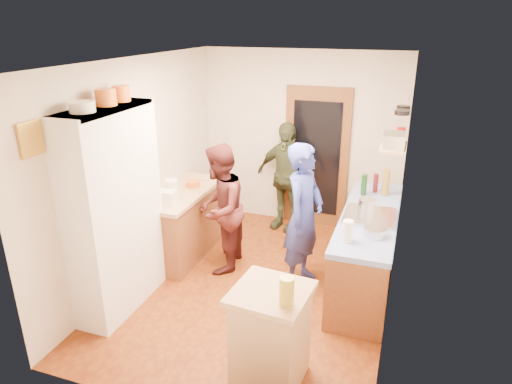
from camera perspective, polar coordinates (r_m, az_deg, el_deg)
The scene contains 44 objects.
floor at distance 5.59m, azimuth 0.15°, elevation -11.63°, with size 3.00×4.00×0.02m, color brown.
ceiling at distance 4.72m, azimuth 0.18°, elevation 16.23°, with size 3.00×4.00×0.02m, color silver.
wall_back at distance 6.85m, azimuth 5.67°, elevation 6.51°, with size 3.00×0.02×2.60m, color beige.
wall_front at distance 3.35m, azimuth -11.28°, elevation -10.04°, with size 3.00×0.02×2.60m, color beige.
wall_left at distance 5.65m, azimuth -14.49°, elevation 2.78°, with size 0.02×4.00×2.60m, color beige.
wall_right at distance 4.77m, azimuth 17.60°, elevation -0.97°, with size 0.02×4.00×2.60m, color beige.
door_frame at distance 6.83m, azimuth 7.55°, elevation 4.20°, with size 0.95×0.06×2.10m, color brown.
door_glass at distance 6.80m, azimuth 7.49°, elevation 4.12°, with size 0.70×0.02×1.70m, color black.
hutch_body at distance 4.99m, azimuth -17.21°, elevation -2.39°, with size 0.40×1.20×2.20m, color white.
hutch_top_shelf at distance 4.69m, azimuth -18.63°, elevation 9.82°, with size 0.40×1.14×0.04m, color white.
plate_stack at distance 4.46m, azimuth -20.91°, elevation 9.91°, with size 0.23×0.23×0.10m, color white.
orange_pot_a at distance 4.73m, azimuth -18.25°, elevation 11.19°, with size 0.20×0.20×0.16m, color orange.
orange_pot_b at distance 4.93m, azimuth -16.50°, elevation 11.73°, with size 0.18×0.18×0.16m, color orange.
left_counter_base at distance 6.17m, azimuth -9.09°, elevation -3.97°, with size 0.60×1.40×0.85m, color brown.
left_counter_top at distance 6.00m, azimuth -9.33°, elevation -0.07°, with size 0.64×1.44×0.05m, color tan.
toaster at distance 5.57m, azimuth -11.11°, elevation -0.66°, with size 0.22×0.15×0.17m, color white.
kettle at distance 5.86m, azimuth -10.50°, elevation 0.60°, with size 0.17×0.17×0.19m, color white.
orange_bowl at distance 6.09m, azimuth -7.89°, elevation 1.02°, with size 0.18×0.18×0.08m, color orange.
chopping_board at distance 6.40m, azimuth -7.05°, elevation 1.78°, with size 0.30×0.22×0.03m, color tan.
right_counter_base at distance 5.59m, azimuth 13.67°, elevation -7.15°, with size 0.60×2.20×0.84m, color brown.
right_counter_top at distance 5.40m, azimuth 14.07°, elevation -2.93°, with size 0.62×2.22×0.06m, color blue.
hob at distance 5.27m, azimuth 13.99°, elevation -2.92°, with size 0.55×0.58×0.04m, color silver.
pot_on_hob at distance 5.37m, azimuth 13.69°, elevation -1.49°, with size 0.19×0.19×0.13m, color silver.
bottle_a at distance 5.89m, azimuth 13.35°, elevation 0.89°, with size 0.07×0.07×0.27m, color #143F14.
bottle_b at distance 6.02m, azimuth 14.73°, elevation 1.09°, with size 0.06×0.06×0.25m, color #591419.
bottle_c at distance 5.94m, azimuth 15.95°, elevation 1.18°, with size 0.09×0.09×0.34m, color olive.
paper_towel at distance 4.64m, azimuth 11.38°, elevation -4.83°, with size 0.10×0.10×0.23m, color white.
mixing_bowl at distance 4.85m, azimuth 14.64°, elevation -4.84°, with size 0.23×0.23×0.09m, color silver.
island_base at distance 4.10m, azimuth 1.81°, elevation -17.83°, with size 0.55×0.55×0.86m, color tan.
island_top at distance 3.83m, azimuth 1.89°, elevation -12.53°, with size 0.62×0.62×0.05m, color tan.
cutting_board at distance 3.88m, azimuth 1.48°, elevation -11.87°, with size 0.35×0.28×0.02m, color white.
oil_jar at distance 3.61m, azimuth 3.86°, elevation -12.23°, with size 0.12×0.12×0.23m, color #AD9E2D.
pan_rail at distance 6.05m, azimuth 18.57°, elevation 10.87°, with size 0.02×0.02×0.65m, color silver.
pan_hang_a at distance 5.90m, azimuth 17.79°, elevation 9.44°, with size 0.18×0.18×0.05m, color black.
pan_hang_b at distance 6.10m, azimuth 17.85°, elevation 9.59°, with size 0.16×0.16×0.05m, color black.
pan_hang_c at distance 6.30m, azimuth 17.94°, elevation 10.01°, with size 0.17×0.17×0.05m, color black.
wall_shelf at distance 5.07m, azimuth 16.75°, elevation 5.22°, with size 0.26×0.42×0.03m, color tan.
radio at distance 5.05m, azimuth 16.85°, elevation 6.20°, with size 0.22×0.30×0.15m, color silver.
ext_bracket at distance 6.34m, azimuth 18.09°, elevation 5.79°, with size 0.06×0.10×0.04m, color black.
fire_extinguisher at distance 6.33m, azimuth 17.60°, elevation 6.29°, with size 0.11×0.11×0.32m, color red.
picture_frame at distance 4.29m, azimuth -26.35°, elevation 5.97°, with size 0.03×0.25×0.30m, color gold.
person_hob at distance 5.25m, azimuth 6.17°, elevation -3.19°, with size 0.63×0.41×1.73m, color #2E3B9A.
person_left at distance 5.63m, azimuth -4.14°, elevation -2.01°, with size 0.79×0.61×1.62m, color #491D1C.
person_back at distance 6.71m, azimuth 3.78°, elevation 1.90°, with size 0.95×0.40×1.63m, color #353E25.
Camera 1 is at (1.53, -4.45, 3.00)m, focal length 32.00 mm.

